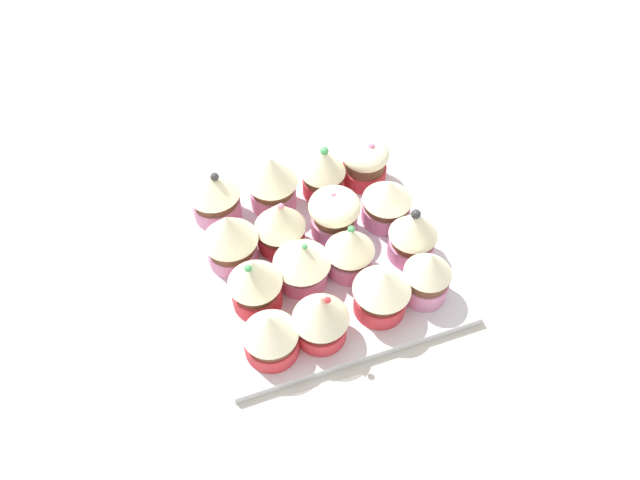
{
  "coord_description": "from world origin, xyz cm",
  "views": [
    {
      "loc": [
        -39.51,
        13.83,
        58.57
      ],
      "look_at": [
        0.0,
        0.0,
        4.2
      ],
      "focal_mm": 33.37,
      "sensor_mm": 36.0,
      "label": 1
    }
  ],
  "objects": [
    {
      "name": "ground_plane",
      "position": [
        0.0,
        0.0,
        -1.5
      ],
      "size": [
        180.0,
        180.0,
        3.0
      ],
      "primitive_type": "cube",
      "color": "beige"
    },
    {
      "name": "baking_tray",
      "position": [
        0.0,
        0.0,
        0.6
      ],
      "size": [
        28.33,
        28.33,
        1.2
      ],
      "color": "silver",
      "rests_on": "ground_plane"
    },
    {
      "name": "cupcake_0",
      "position": [
        -8.87,
        -9.31,
        4.84
      ],
      "size": [
        5.3,
        5.3,
        7.24
      ],
      "color": "pink",
      "rests_on": "baking_tray"
    },
    {
      "name": "cupcake_1",
      "position": [
        -3.24,
        -10.22,
        5.04
      ],
      "size": [
        5.68,
        5.68,
        7.79
      ],
      "color": "pink",
      "rests_on": "baking_tray"
    },
    {
      "name": "cupcake_2",
      "position": [
        2.74,
        -9.56,
        4.52
      ],
      "size": [
        6.07,
        6.07,
        6.56
      ],
      "color": "pink",
      "rests_on": "baking_tray"
    },
    {
      "name": "cupcake_3",
      "position": [
        9.98,
        -9.6,
        4.3
      ],
      "size": [
        6.01,
        6.01,
        6.34
      ],
      "color": "#D1333D",
      "rests_on": "baking_tray"
    },
    {
      "name": "cupcake_4",
      "position": [
        -9.08,
        -3.83,
        4.88
      ],
      "size": [
        6.35,
        6.35,
        7.01
      ],
      "color": "#D1333D",
      "rests_on": "baking_tray"
    },
    {
      "name": "cupcake_5",
      "position": [
        -2.84,
        -2.59,
        4.73
      ],
      "size": [
        5.69,
        5.69,
        7.09
      ],
      "color": "pink",
      "rests_on": "baking_tray"
    },
    {
      "name": "cupcake_6",
      "position": [
        2.95,
        -2.83,
        4.5
      ],
      "size": [
        6.2,
        6.2,
        6.48
      ],
      "color": "pink",
      "rests_on": "baking_tray"
    },
    {
      "name": "cupcake_7",
      "position": [
        9.56,
        -3.76,
        4.98
      ],
      "size": [
        5.67,
        5.67,
        7.62
      ],
      "color": "#D1333D",
      "rests_on": "baking_tray"
    },
    {
      "name": "cupcake_8",
      "position": [
        -10.05,
        3.43,
        5.15
      ],
      "size": [
        6.04,
        6.04,
        7.75
      ],
      "color": "#D1333D",
      "rests_on": "baking_tray"
    },
    {
      "name": "cupcake_9",
      "position": [
        -2.53,
        3.02,
        4.54
      ],
      "size": [
        6.59,
        6.59,
        6.53
      ],
      "color": "pink",
      "rests_on": "baking_tray"
    },
    {
      "name": "cupcake_10",
      "position": [
        3.17,
        3.84,
        4.99
      ],
      "size": [
        6.05,
        6.05,
        7.59
      ],
      "color": "#D1333D",
      "rests_on": "baking_tray"
    },
    {
      "name": "cupcake_11",
      "position": [
        9.6,
        2.86,
        5.48
      ],
      "size": [
        6.39,
        6.39,
        8.09
      ],
      "color": "pink",
      "rests_on": "baking_tray"
    },
    {
      "name": "cupcake_12",
      "position": [
        -9.99,
        8.89,
        4.53
      ],
      "size": [
        5.9,
        5.9,
        6.61
      ],
      "color": "#D1333D",
      "rests_on": "baking_tray"
    },
    {
      "name": "cupcake_13",
      "position": [
        -3.86,
        8.77,
        5.24
      ],
      "size": [
        5.97,
        5.97,
        8.01
      ],
      "color": "#D1333D",
      "rests_on": "baking_tray"
    },
    {
      "name": "cupcake_14",
      "position": [
        2.81,
        9.83,
        5.31
      ],
      "size": [
        6.41,
        6.41,
        7.87
      ],
      "color": "pink",
      "rests_on": "baking_tray"
    },
    {
      "name": "cupcake_15",
      "position": [
        10.24,
        9.97,
        4.82
      ],
      "size": [
        6.4,
        6.4,
        7.28
      ],
      "color": "pink",
      "rests_on": "baking_tray"
    },
    {
      "name": "napkin",
      "position": [
        -22.97,
        5.96,
        0.3
      ],
      "size": [
        15.58,
        10.64,
        0.6
      ],
      "primitive_type": "cube",
      "rotation": [
        0.0,
        0.0,
        -0.02
      ],
      "color": "white",
      "rests_on": "ground_plane"
    }
  ]
}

